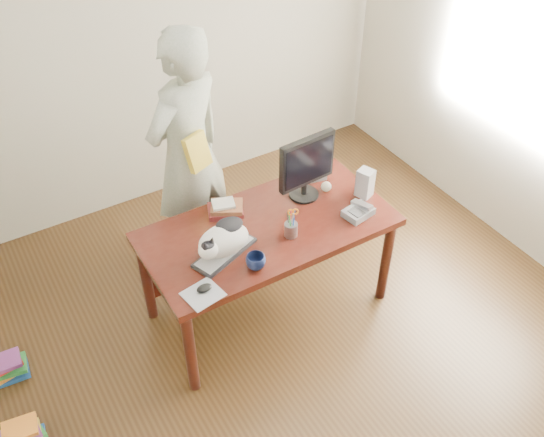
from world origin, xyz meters
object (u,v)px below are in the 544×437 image
Objects in this scene: book_stack at (226,208)px; monitor at (307,165)px; phone at (359,211)px; baseball at (326,187)px; pen_cup at (291,228)px; mouse at (204,288)px; cat at (222,240)px; coffee_mug at (256,262)px; speaker at (365,183)px; desk at (262,236)px; book_pile_b at (7,368)px; person at (188,155)px; keyboard at (225,252)px; calculator at (313,171)px.

monitor is at bearing 11.59° from book_stack.
phone is 2.95× the size of baseball.
pen_cup reaches higher than mouse.
mouse is (-0.22, -0.20, -0.10)m from cat.
baseball is at bearing 12.85° from book_stack.
pen_cup is 0.35m from coffee_mug.
speaker is at bearing -41.38° from baseball.
monitor reaches higher than book_stack.
cat is 3.93× the size of mouse.
baseball reaches higher than desk.
phone is at bearing 5.13° from coffee_mug.
speaker is 0.78× the size of book_pile_b.
monitor is at bearing 172.66° from baseball.
speaker is at bearing 7.98° from pen_cup.
phone is 0.23m from speaker.
baseball is 0.97m from person.
book_pile_b is at bearing 141.70° from keyboard.
desk is 0.48m from coffee_mug.
speaker is at bearing 116.83° from person.
keyboard is 0.44m from pen_cup.
person is 7.14× the size of book_pile_b.
book_pile_b is at bearing -168.71° from calculator.
phone reaches higher than desk.
pen_cup is 3.00× the size of baseball.
cat reaches higher than pen_cup.
mouse is at bearing -177.69° from coffee_mug.
speaker reaches higher than baseball.
speaker reaches higher than desk.
phone is at bearing -83.86° from baseball.
phone reaches higher than baseball.
pen_cup is 0.68m from mouse.
desk is 5.99× the size of book_stack.
keyboard is 2.12× the size of pen_cup.
baseball is (0.45, 0.26, -0.02)m from pen_cup.
baseball is (0.52, 0.03, 0.18)m from desk.
book_stack reaches higher than desk.
book_stack is 1.71m from book_pile_b.
pen_cup is at bearing 167.55° from speaker.
monitor reaches higher than speaker.
phone reaches higher than book_pile_b.
book_pile_b is (-2.44, 0.41, -0.78)m from speaker.
calculator is at bearing 22.96° from desk.
book_pile_b is (-1.37, 0.43, -0.69)m from keyboard.
speaker is at bearing -10.77° from desk.
person reaches higher than cat.
speaker is (0.35, -0.19, -0.16)m from monitor.
mouse is at bearing -167.74° from pen_cup.
monitor reaches higher than cat.
mouse is 1.48m from book_pile_b.
baseball is at bearing -85.21° from calculator.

